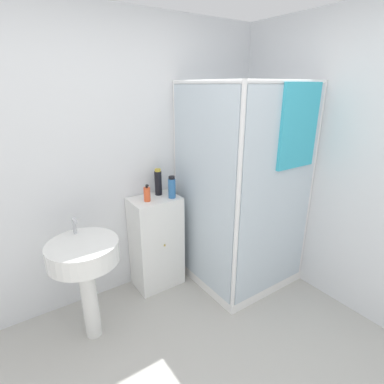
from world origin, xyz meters
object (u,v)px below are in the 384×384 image
sink (85,262)px  soap_dispenser (147,194)px  shampoo_bottle_blue (172,187)px  shampoo_bottle_tall_black (158,182)px

sink → soap_dispenser: soap_dispenser is taller
shampoo_bottle_blue → soap_dispenser: bearing=166.7°
soap_dispenser → shampoo_bottle_blue: (0.23, -0.05, 0.03)m
soap_dispenser → shampoo_bottle_tall_black: bearing=29.1°
soap_dispenser → shampoo_bottle_tall_black: shampoo_bottle_tall_black is taller
soap_dispenser → shampoo_bottle_tall_black: 0.20m
soap_dispenser → shampoo_bottle_blue: shampoo_bottle_blue is taller
shampoo_bottle_tall_black → shampoo_bottle_blue: shampoo_bottle_tall_black is taller
sink → soap_dispenser: bearing=23.0°
sink → soap_dispenser: (0.66, 0.28, 0.31)m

